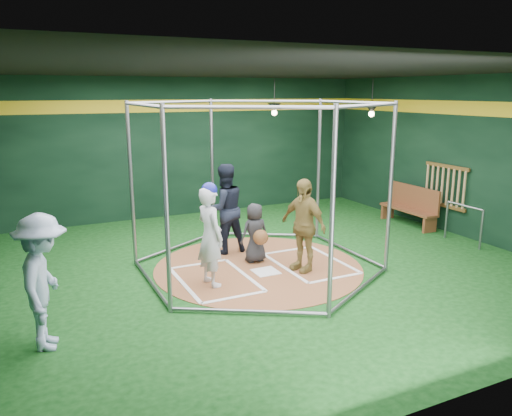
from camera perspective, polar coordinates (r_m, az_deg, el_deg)
name	(u,v)px	position (r m, az deg, el deg)	size (l,w,h in m)	color
room_shell	(258,173)	(8.79, 0.26, 4.03)	(10.10, 9.10, 3.53)	#0C370F
clay_disc	(258,267)	(9.22, 0.27, -6.76)	(3.80, 3.80, 0.01)	brown
home_plate	(266,272)	(8.97, 1.12, -7.28)	(0.43, 0.43, 0.01)	white
batter_box_left	(215,279)	(8.65, -4.72, -8.11)	(1.17, 1.77, 0.01)	white
batter_box_right	(310,263)	(9.45, 6.16, -6.27)	(1.17, 1.77, 0.01)	white
batting_cage	(258,187)	(8.82, 0.28, 2.40)	(4.05, 4.67, 3.00)	gray
bat_rack	(445,186)	(12.15, 20.79, 2.37)	(0.07, 1.25, 0.98)	brown
pendant_lamp_near	(274,108)	(12.88, 2.11, 11.36)	(0.34, 0.34, 0.90)	black
pendant_lamp_far	(372,109)	(12.52, 13.08, 10.98)	(0.34, 0.34, 0.90)	black
batter_figure	(210,234)	(8.19, -5.26, -3.03)	(0.49, 0.66, 1.73)	silver
visitor_leopard	(303,225)	(8.87, 5.40, -1.94)	(0.98, 0.41, 1.67)	tan
catcher_figure	(255,233)	(9.32, -0.08, -2.89)	(0.57, 0.59, 1.12)	black
umpire	(224,209)	(9.83, -3.64, -0.08)	(0.86, 0.67, 1.78)	black
bystander_blue	(44,282)	(6.73, -23.11, -7.80)	(1.12, 0.64, 1.73)	#A8BDDE
dugout_bench	(411,205)	(12.55, 17.26, 0.32)	(0.38, 1.63, 0.95)	brown
steel_railing	(464,218)	(11.36, 22.67, -1.04)	(0.05, 0.98, 0.84)	slate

